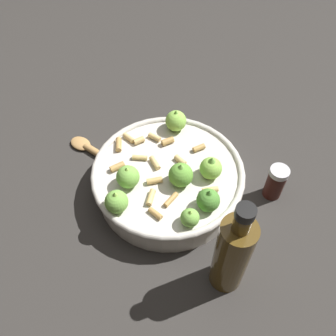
{
  "coord_description": "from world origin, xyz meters",
  "views": [
    {
      "loc": [
        0.41,
        -0.13,
        0.61
      ],
      "look_at": [
        0.0,
        0.0,
        0.07
      ],
      "focal_mm": 38.24,
      "sensor_mm": 36.0,
      "label": 1
    }
  ],
  "objects_px": {
    "olive_oil_bottle": "(232,254)",
    "wooden_spoon": "(105,158)",
    "pepper_shaker": "(275,182)",
    "cooking_pan": "(168,178)"
  },
  "relations": [
    {
      "from": "olive_oil_bottle",
      "to": "wooden_spoon",
      "type": "distance_m",
      "value": 0.37
    },
    {
      "from": "pepper_shaker",
      "to": "olive_oil_bottle",
      "type": "height_order",
      "value": "olive_oil_bottle"
    },
    {
      "from": "olive_oil_bottle",
      "to": "wooden_spoon",
      "type": "height_order",
      "value": "olive_oil_bottle"
    },
    {
      "from": "cooking_pan",
      "to": "wooden_spoon",
      "type": "distance_m",
      "value": 0.16
    },
    {
      "from": "pepper_shaker",
      "to": "wooden_spoon",
      "type": "relative_size",
      "value": 0.38
    },
    {
      "from": "pepper_shaker",
      "to": "olive_oil_bottle",
      "type": "xyz_separation_m",
      "value": [
        0.13,
        -0.16,
        0.05
      ]
    },
    {
      "from": "pepper_shaker",
      "to": "wooden_spoon",
      "type": "bearing_deg",
      "value": -122.51
    },
    {
      "from": "olive_oil_bottle",
      "to": "wooden_spoon",
      "type": "relative_size",
      "value": 1.09
    },
    {
      "from": "cooking_pan",
      "to": "wooden_spoon",
      "type": "xyz_separation_m",
      "value": [
        -0.12,
        -0.11,
        -0.03
      ]
    },
    {
      "from": "cooking_pan",
      "to": "olive_oil_bottle",
      "type": "distance_m",
      "value": 0.22
    }
  ]
}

